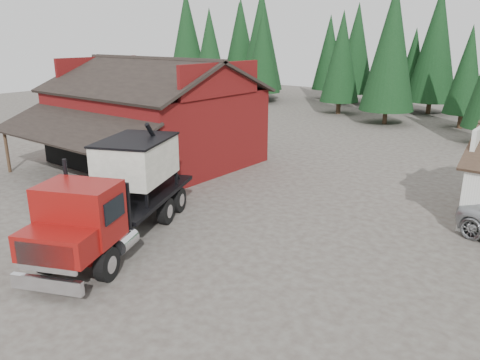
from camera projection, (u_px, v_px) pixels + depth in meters
The scene contains 7 objects.
ground at pixel (156, 253), 19.14m from camera, with size 120.00×120.00×0.00m, color #463D37.
red_barn at pixel (155, 123), 32.28m from camera, with size 12.80×13.63×7.18m.
conifer_backdrop at pixel (449, 117), 50.61m from camera, with size 76.00×16.00×16.00m, color black, non-canonical shape.
near_pine_a at pixel (210, 56), 51.26m from camera, with size 4.40×4.40×11.40m.
near_pine_d at pixel (391, 48), 44.79m from camera, with size 5.28×5.28×13.40m.
feed_truck at pixel (119, 190), 19.86m from camera, with size 6.88×10.68×4.73m.
equip_box at pixel (90, 253), 18.43m from camera, with size 0.70×1.10×0.60m, color #9C1112.
Camera 1 is at (13.48, -11.52, 8.52)m, focal length 35.00 mm.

